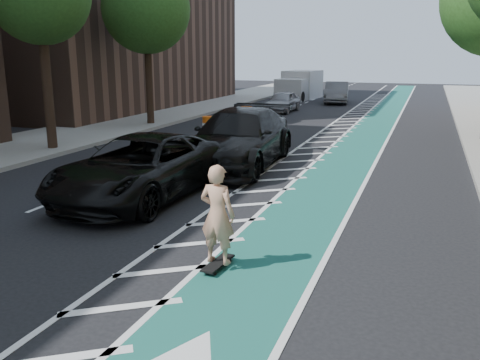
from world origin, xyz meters
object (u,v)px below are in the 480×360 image
at_px(skateboarder, 217,214).
at_px(suv_near, 141,167).
at_px(barrel_a, 162,157).
at_px(suv_far, 239,138).

bearing_deg(skateboarder, suv_near, -39.32).
height_order(skateboarder, barrel_a, skateboarder).
relative_size(suv_far, barrel_a, 6.23).
bearing_deg(skateboarder, barrel_a, -49.32).
bearing_deg(suv_near, barrel_a, 110.18).
xyz_separation_m(suv_near, suv_far, (1.03, 4.50, 0.12)).
relative_size(skateboarder, suv_near, 0.30).
height_order(suv_near, suv_far, suv_far).
xyz_separation_m(skateboarder, suv_far, (-2.58, 8.00, -0.06)).
xyz_separation_m(suv_near, barrel_a, (-0.89, 2.72, -0.32)).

